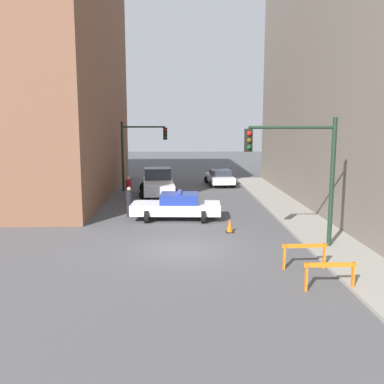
% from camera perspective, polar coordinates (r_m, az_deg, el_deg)
% --- Properties ---
extents(ground_plane, '(120.00, 120.00, 0.00)m').
position_cam_1_polar(ground_plane, '(17.59, -0.94, -7.64)').
color(ground_plane, '#4C4C4F').
extents(sidewalk_right, '(2.40, 44.00, 0.12)m').
position_cam_1_polar(sidewalk_right, '(18.73, 18.54, -6.89)').
color(sidewalk_right, gray).
rests_on(sidewalk_right, ground_plane).
extents(building_corner_left, '(14.00, 20.00, 15.93)m').
position_cam_1_polar(building_corner_left, '(33.11, -23.32, 13.45)').
color(building_corner_left, brown).
rests_on(building_corner_left, ground_plane).
extents(traffic_light_near, '(3.64, 0.35, 5.20)m').
position_cam_1_polar(traffic_light_near, '(17.55, 14.70, 3.79)').
color(traffic_light_near, black).
rests_on(traffic_light_near, sidewalk_right).
extents(traffic_light_far, '(3.44, 0.35, 5.20)m').
position_cam_1_polar(traffic_light_far, '(32.36, -7.32, 6.12)').
color(traffic_light_far, black).
rests_on(traffic_light_far, ground_plane).
extents(police_car, '(4.79, 2.52, 1.52)m').
position_cam_1_polar(police_car, '(22.75, -2.04, -1.88)').
color(police_car, white).
rests_on(police_car, ground_plane).
extents(white_truck, '(2.92, 5.54, 1.90)m').
position_cam_1_polar(white_truck, '(30.11, -4.56, 1.18)').
color(white_truck, silver).
rests_on(white_truck, ground_plane).
extents(parked_car_near, '(2.49, 4.42, 1.31)m').
position_cam_1_polar(parked_car_near, '(35.24, 3.75, 1.98)').
color(parked_car_near, silver).
rests_on(parked_car_near, ground_plane).
extents(pedestrian_crossing, '(0.51, 0.51, 1.66)m').
position_cam_1_polar(pedestrian_crossing, '(23.55, -8.37, -1.25)').
color(pedestrian_crossing, black).
rests_on(pedestrian_crossing, ground_plane).
extents(pedestrian_corner, '(0.51, 0.51, 1.66)m').
position_cam_1_polar(pedestrian_corner, '(28.08, -8.45, 0.43)').
color(pedestrian_corner, '#474C66').
rests_on(pedestrian_corner, ground_plane).
extents(barrier_front, '(1.60, 0.17, 0.90)m').
position_cam_1_polar(barrier_front, '(13.90, 17.91, -10.06)').
color(barrier_front, orange).
rests_on(barrier_front, ground_plane).
extents(barrier_mid, '(1.60, 0.21, 0.90)m').
position_cam_1_polar(barrier_mid, '(15.69, 14.76, -7.70)').
color(barrier_mid, orange).
rests_on(barrier_mid, ground_plane).
extents(traffic_cone, '(0.36, 0.36, 0.66)m').
position_cam_1_polar(traffic_cone, '(20.22, 5.06, -4.50)').
color(traffic_cone, black).
rests_on(traffic_cone, ground_plane).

